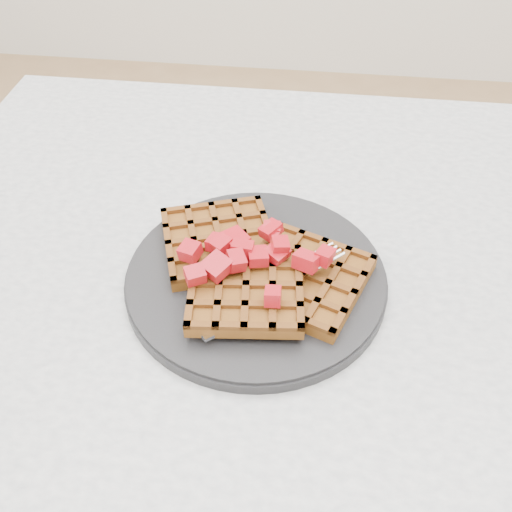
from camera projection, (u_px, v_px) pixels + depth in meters
The scene contains 5 objects.
table at pixel (387, 343), 0.70m from camera, with size 1.20×0.80×0.75m.
plate at pixel (256, 277), 0.61m from camera, with size 0.28×0.28×0.02m, color black.
waffles at pixel (256, 267), 0.59m from camera, with size 0.24×0.21×0.03m.
strawberry_pile at pixel (256, 246), 0.57m from camera, with size 0.15×0.15×0.02m, color #9A000C, non-canonical shape.
fork at pixel (283, 292), 0.57m from camera, with size 0.02×0.18×0.02m, color silver, non-canonical shape.
Camera 1 is at (-0.11, -0.44, 1.20)m, focal length 40.00 mm.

